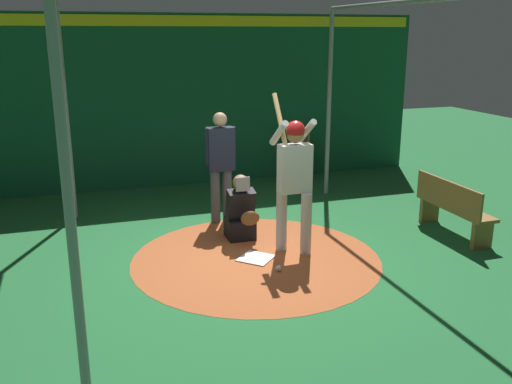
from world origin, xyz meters
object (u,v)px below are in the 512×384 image
at_px(catcher, 241,214).
at_px(baseball_1, 279,268).
at_px(batter, 294,173).
at_px(bat_rack, 299,154).
at_px(umpire, 221,161).
at_px(baseball_0, 254,226).
at_px(bench, 452,207).
at_px(home_plate, 256,258).

height_order(catcher, baseball_1, catcher).
height_order(batter, catcher, batter).
height_order(batter, bat_rack, batter).
relative_size(umpire, baseball_0, 24.13).
distance_m(bat_rack, bench, 4.15).
xyz_separation_m(batter, catcher, (-0.72, -0.54, -0.75)).
bearing_deg(baseball_0, catcher, -42.60).
relative_size(home_plate, baseball_1, 5.68).
distance_m(batter, umpire, 1.70).
bearing_deg(baseball_0, batter, 11.48).
height_order(bat_rack, bench, bat_rack).
bearing_deg(batter, bench, 87.65).
bearing_deg(bench, baseball_1, -81.05).
bearing_deg(umpire, catcher, 4.52).
bearing_deg(home_plate, catcher, 177.70).
distance_m(catcher, baseball_0, 0.59).
bearing_deg(batter, bat_rack, 156.30).
height_order(bench, baseball_0, bench).
height_order(catcher, bench, catcher).
bearing_deg(catcher, umpire, -175.48).
bearing_deg(umpire, batter, 21.09).
height_order(home_plate, umpire, umpire).
distance_m(umpire, bench, 3.63).
bearing_deg(catcher, baseball_1, 5.10).
distance_m(home_plate, bat_rack, 4.69).
bearing_deg(umpire, baseball_1, 4.87).
distance_m(bench, baseball_1, 3.04).
distance_m(home_plate, catcher, 0.89).
bearing_deg(bat_rack, batter, -23.70).
xyz_separation_m(catcher, bench, (0.82, 3.09, 0.04)).
xyz_separation_m(bench, baseball_1, (0.47, -2.98, -0.39)).
bearing_deg(home_plate, baseball_0, 162.90).
bearing_deg(baseball_1, umpire, -175.13).
relative_size(batter, bench, 1.46).
relative_size(umpire, bat_rack, 1.68).
height_order(bench, baseball_1, bench).
bearing_deg(home_plate, bat_rack, 150.27).
bearing_deg(batter, catcher, -142.97).
bearing_deg(bat_rack, bench, 11.30).
distance_m(bench, baseball_0, 3.03).
bearing_deg(bat_rack, baseball_0, -34.09).
xyz_separation_m(umpire, bat_rack, (-2.38, 2.35, -0.52)).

